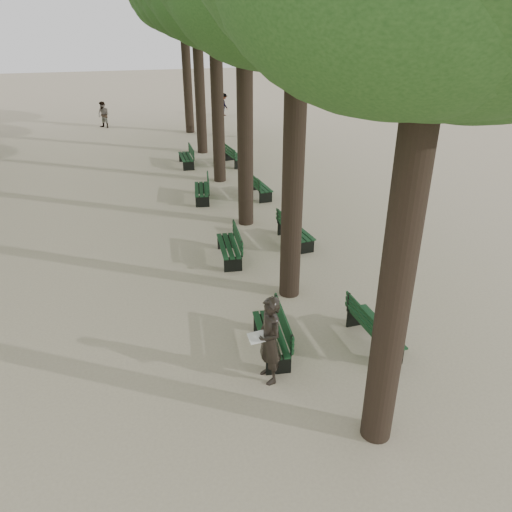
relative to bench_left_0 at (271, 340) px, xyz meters
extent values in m
plane|color=tan|center=(-0.37, -0.74, -0.27)|extent=(120.00, 120.00, 0.00)
cylinder|color=#33261C|center=(1.13, -2.74, 3.48)|extent=(0.52, 0.52, 7.50)
cylinder|color=#33261C|center=(1.13, 2.26, 3.48)|extent=(0.52, 0.52, 7.50)
cylinder|color=#33261C|center=(1.13, 7.26, 3.48)|extent=(0.52, 0.52, 7.50)
cylinder|color=#33261C|center=(1.13, 12.26, 3.48)|extent=(0.52, 0.52, 7.50)
cylinder|color=#33261C|center=(1.13, 17.26, 3.48)|extent=(0.52, 0.52, 7.50)
cylinder|color=#33261C|center=(1.13, 22.26, 3.48)|extent=(0.52, 0.52, 7.50)
cube|color=black|center=(-0.02, 0.00, -0.05)|extent=(0.67, 1.84, 0.45)
cube|color=black|center=(-0.02, 0.00, 0.18)|extent=(0.69, 1.84, 0.04)
cube|color=black|center=(0.26, -0.02, 0.45)|extent=(0.19, 1.80, 0.40)
cube|color=black|center=(-0.02, 4.60, -0.05)|extent=(0.63, 1.83, 0.45)
cube|color=black|center=(-0.02, 4.60, 0.18)|extent=(0.65, 1.83, 0.04)
cube|color=black|center=(0.26, 4.58, 0.45)|extent=(0.15, 1.80, 0.40)
cube|color=black|center=(-0.02, 9.97, -0.05)|extent=(0.75, 1.85, 0.45)
cube|color=black|center=(-0.02, 9.97, 0.18)|extent=(0.77, 1.86, 0.04)
cube|color=black|center=(0.26, 9.93, 0.45)|extent=(0.27, 1.79, 0.40)
cube|color=black|center=(-0.02, 14.92, -0.05)|extent=(0.53, 1.80, 0.45)
cube|color=black|center=(-0.02, 14.92, 0.18)|extent=(0.55, 1.80, 0.04)
cube|color=black|center=(0.26, 14.92, 0.45)|extent=(0.05, 1.80, 0.40)
cube|color=black|center=(2.28, -0.33, -0.05)|extent=(0.61, 1.82, 0.45)
cube|color=black|center=(2.28, -0.33, 0.18)|extent=(0.63, 1.83, 0.04)
cube|color=black|center=(2.00, -0.34, 0.45)|extent=(0.13, 1.80, 0.40)
cube|color=black|center=(2.28, 5.21, -0.05)|extent=(0.74, 1.85, 0.45)
cube|color=black|center=(2.28, 5.21, 0.18)|extent=(0.76, 1.85, 0.04)
cube|color=black|center=(2.01, 5.18, 0.45)|extent=(0.27, 1.79, 0.40)
cube|color=black|center=(2.28, 9.86, -0.05)|extent=(0.69, 1.84, 0.45)
cube|color=black|center=(2.28, 9.86, 0.18)|extent=(0.71, 1.84, 0.04)
cube|color=black|center=(2.00, 9.83, 0.45)|extent=(0.22, 1.80, 0.40)
cube|color=black|center=(2.28, 14.58, -0.05)|extent=(0.74, 1.85, 0.45)
cube|color=black|center=(2.28, 14.58, 0.18)|extent=(0.76, 1.85, 0.04)
cube|color=black|center=(2.01, 14.55, 0.45)|extent=(0.27, 1.79, 0.40)
imported|color=black|center=(-0.29, -0.88, 0.66)|extent=(0.50, 0.80, 1.87)
cube|color=white|center=(-0.54, -0.88, 0.78)|extent=(0.37, 0.29, 0.12)
imported|color=#262628|center=(4.17, 27.06, 0.49)|extent=(0.50, 1.03, 1.52)
imported|color=#262628|center=(-3.94, 24.84, 0.53)|extent=(0.81, 0.74, 1.61)
imported|color=#262628|center=(4.14, 20.07, 0.69)|extent=(0.81, 1.18, 1.92)
camera|label=1|loc=(-2.49, -8.52, 6.41)|focal=35.00mm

